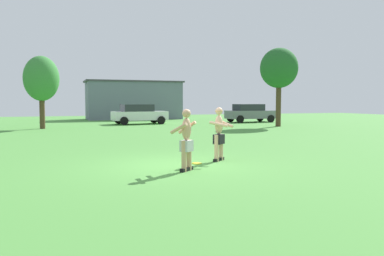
# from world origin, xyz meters

# --- Properties ---
(ground_plane) EXTENTS (80.00, 80.00, 0.00)m
(ground_plane) POSITION_xyz_m (0.00, 0.00, 0.00)
(ground_plane) COLOR #4C8E3D
(player_with_cap) EXTENTS (0.79, 0.76, 1.64)m
(player_with_cap) POSITION_xyz_m (1.49, 0.41, 0.89)
(player_with_cap) COLOR black
(player_with_cap) RESTS_ON ground_plane
(player_in_gray) EXTENTS (0.72, 0.74, 1.61)m
(player_in_gray) POSITION_xyz_m (0.01, -0.87, 0.84)
(player_in_gray) COLOR black
(player_in_gray) RESTS_ON ground_plane
(frisbee) EXTENTS (0.29, 0.29, 0.03)m
(frisbee) POSITION_xyz_m (0.67, 0.13, 0.01)
(frisbee) COLOR yellow
(frisbee) RESTS_ON ground_plane
(car_white_near_post) EXTENTS (4.43, 2.30, 1.58)m
(car_white_near_post) POSITION_xyz_m (3.22, 20.33, 0.82)
(car_white_near_post) COLOR white
(car_white_near_post) RESTS_ON ground_plane
(car_gray_far_end) EXTENTS (4.34, 2.10, 1.58)m
(car_gray_far_end) POSITION_xyz_m (13.03, 19.96, 0.82)
(car_gray_far_end) COLOR slate
(car_gray_far_end) RESTS_ON ground_plane
(outbuilding_behind_lot) EXTENTS (9.76, 4.30, 3.91)m
(outbuilding_behind_lot) POSITION_xyz_m (4.57, 29.42, 1.96)
(outbuilding_behind_lot) COLOR slate
(outbuilding_behind_lot) RESTS_ON ground_plane
(tree_left_field) EXTENTS (2.28, 2.28, 4.81)m
(tree_left_field) POSITION_xyz_m (-3.95, 17.17, 3.29)
(tree_left_field) COLOR #4C3823
(tree_left_field) RESTS_ON ground_plane
(tree_right_field) EXTENTS (2.71, 2.71, 5.66)m
(tree_right_field) POSITION_xyz_m (12.14, 13.99, 4.16)
(tree_right_field) COLOR #4C3823
(tree_right_field) RESTS_ON ground_plane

